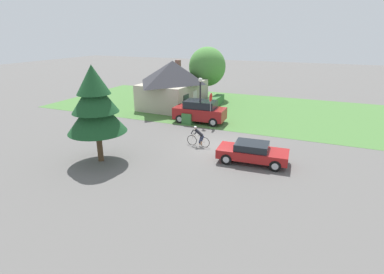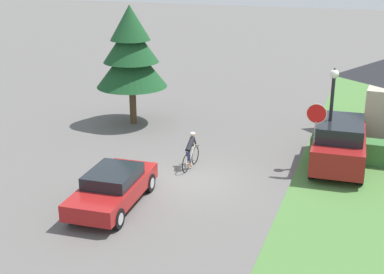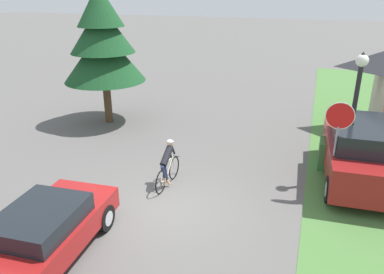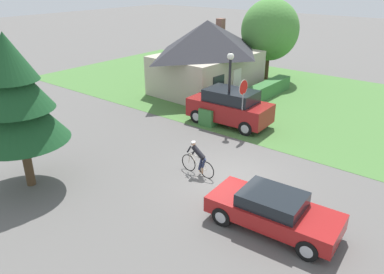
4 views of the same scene
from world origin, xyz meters
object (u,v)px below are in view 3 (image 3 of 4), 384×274
(stop_sign, at_px, (338,131))
(conifer_tall_near, at_px, (102,41))
(street_lamp, at_px, (356,100))
(parked_suv_right, at_px, (361,153))
(sedan_left_lane, at_px, (41,236))
(cyclist, at_px, (167,165))

(stop_sign, distance_m, conifer_tall_near, 10.59)
(stop_sign, xyz_separation_m, street_lamp, (0.44, 1.13, 0.64))
(parked_suv_right, bearing_deg, stop_sign, 143.95)
(sedan_left_lane, height_order, cyclist, cyclist)
(parked_suv_right, xyz_separation_m, conifer_tall_near, (-10.58, 2.60, 2.68))
(stop_sign, bearing_deg, street_lamp, -110.72)
(cyclist, distance_m, stop_sign, 5.12)
(sedan_left_lane, relative_size, conifer_tall_near, 0.73)
(parked_suv_right, relative_size, conifer_tall_near, 0.78)
(stop_sign, bearing_deg, cyclist, 10.52)
(street_lamp, bearing_deg, cyclist, -159.61)
(cyclist, relative_size, stop_sign, 0.60)
(sedan_left_lane, xyz_separation_m, parked_suv_right, (7.09, 6.35, 0.33))
(parked_suv_right, bearing_deg, conifer_tall_near, 73.57)
(street_lamp, bearing_deg, sedan_left_lane, -137.27)
(parked_suv_right, distance_m, conifer_tall_near, 11.22)
(cyclist, xyz_separation_m, conifer_tall_near, (-4.87, 4.76, 2.99))
(cyclist, xyz_separation_m, stop_sign, (4.84, 0.84, 1.42))
(street_lamp, height_order, conifer_tall_near, conifer_tall_near)
(cyclist, height_order, street_lamp, street_lamp)
(conifer_tall_near, bearing_deg, street_lamp, -15.40)
(street_lamp, relative_size, conifer_tall_near, 0.69)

